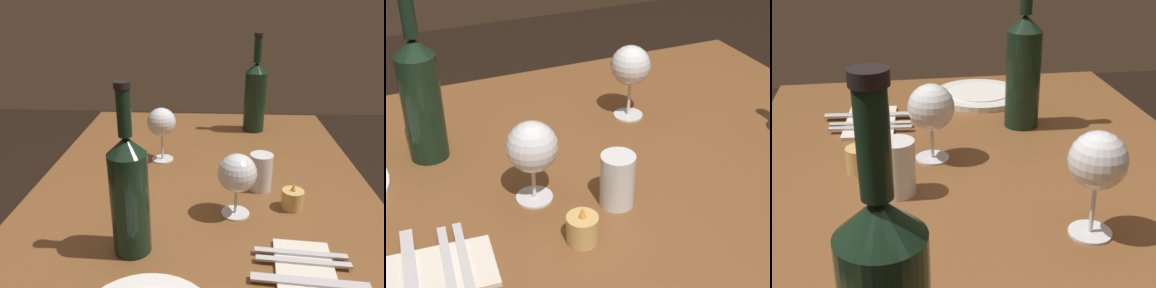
% 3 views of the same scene
% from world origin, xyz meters
% --- Properties ---
extents(dining_table, '(1.30, 0.90, 0.74)m').
position_xyz_m(dining_table, '(0.00, 0.00, 0.65)').
color(dining_table, brown).
rests_on(dining_table, ground).
extents(wine_glass_left, '(0.09, 0.09, 0.17)m').
position_xyz_m(wine_glass_left, '(-0.18, -0.13, 0.86)').
color(wine_glass_left, white).
rests_on(wine_glass_left, dining_table).
extents(wine_glass_right, '(0.09, 0.09, 0.15)m').
position_xyz_m(wine_glass_right, '(0.12, 0.08, 0.85)').
color(wine_glass_right, white).
rests_on(wine_glass_right, dining_table).
extents(wine_bottle_second, '(0.08, 0.08, 0.35)m').
position_xyz_m(wine_bottle_second, '(0.26, -0.13, 0.87)').
color(wine_bottle_second, black).
rests_on(wine_bottle_second, dining_table).
extents(water_tumbler, '(0.06, 0.06, 0.10)m').
position_xyz_m(water_tumbler, '(-0.01, 0.15, 0.78)').
color(water_tumbler, white).
rests_on(water_tumbler, dining_table).
extents(votive_candle, '(0.05, 0.05, 0.07)m').
position_xyz_m(votive_candle, '(0.09, 0.22, 0.76)').
color(votive_candle, '#DBB266').
rests_on(votive_candle, dining_table).
extents(folded_napkin, '(0.20, 0.13, 0.01)m').
position_xyz_m(folded_napkin, '(0.32, 0.20, 0.74)').
color(folded_napkin, silver).
rests_on(folded_napkin, dining_table).
extents(fork_inner, '(0.03, 0.18, 0.00)m').
position_xyz_m(fork_inner, '(0.30, 0.20, 0.75)').
color(fork_inner, silver).
rests_on(fork_inner, folded_napkin).
extents(fork_outer, '(0.03, 0.18, 0.00)m').
position_xyz_m(fork_outer, '(0.27, 0.20, 0.75)').
color(fork_outer, silver).
rests_on(fork_outer, folded_napkin).
extents(table_knife, '(0.04, 0.21, 0.00)m').
position_xyz_m(table_knife, '(0.35, 0.20, 0.75)').
color(table_knife, silver).
rests_on(table_knife, folded_napkin).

